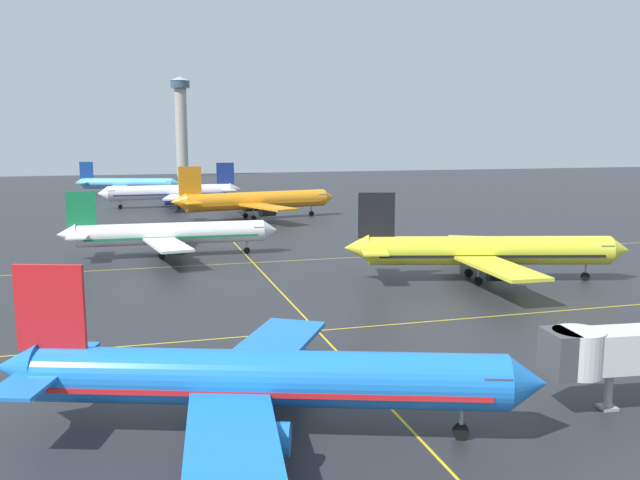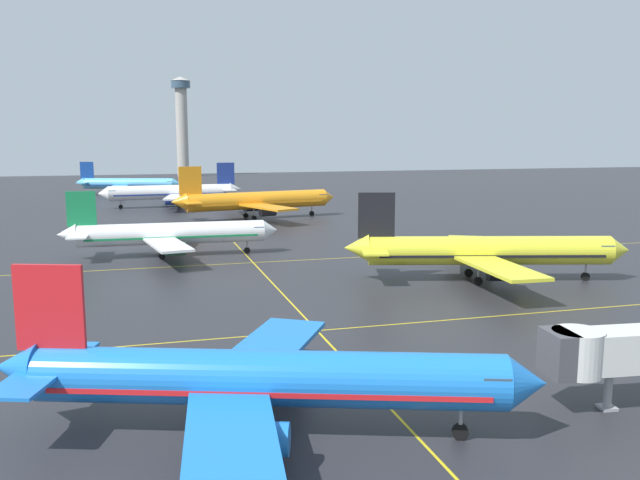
# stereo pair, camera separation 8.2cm
# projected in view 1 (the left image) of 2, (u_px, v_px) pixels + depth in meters

# --- Properties ---
(airliner_front_gate) EXTENTS (32.99, 28.22, 10.53)m
(airliner_front_gate) POSITION_uv_depth(u_px,v_px,m) (262.00, 379.00, 40.15)
(airliner_front_gate) COLOR blue
(airliner_front_gate) RESTS_ON ground
(airliner_second_row) EXTENTS (35.72, 30.41, 11.24)m
(airliner_second_row) POSITION_uv_depth(u_px,v_px,m) (485.00, 251.00, 83.17)
(airliner_second_row) COLOR yellow
(airliner_second_row) RESTS_ON ground
(airliner_third_row) EXTENTS (32.73, 28.26, 10.19)m
(airliner_third_row) POSITION_uv_depth(u_px,v_px,m) (170.00, 234.00, 100.09)
(airliner_third_row) COLOR white
(airliner_third_row) RESTS_ON ground
(airliner_far_left_stand) EXTENTS (37.93, 32.30, 11.83)m
(airliner_far_left_stand) POSITION_uv_depth(u_px,v_px,m) (256.00, 201.00, 145.14)
(airliner_far_left_stand) COLOR orange
(airliner_far_left_stand) RESTS_ON ground
(airliner_far_right_stand) EXTENTS (36.03, 31.14, 11.22)m
(airliner_far_right_stand) POSITION_uv_depth(u_px,v_px,m) (172.00, 192.00, 169.39)
(airliner_far_right_stand) COLOR white
(airliner_far_right_stand) RESTS_ON ground
(airliner_distant_taxiway) EXTENTS (32.11, 27.42, 10.19)m
(airliner_distant_taxiway) POSITION_uv_depth(u_px,v_px,m) (127.00, 184.00, 204.53)
(airliner_distant_taxiway) COLOR #5BB7E5
(airliner_distant_taxiway) RESTS_ON ground
(taxiway_markings) EXTENTS (145.51, 115.85, 0.01)m
(taxiway_markings) POSITION_uv_depth(u_px,v_px,m) (317.00, 331.00, 62.37)
(taxiway_markings) COLOR yellow
(taxiway_markings) RESTS_ON ground
(control_tower) EXTENTS (8.82, 8.82, 43.93)m
(control_tower) POSITION_uv_depth(u_px,v_px,m) (181.00, 120.00, 294.88)
(control_tower) COLOR #ADA89E
(control_tower) RESTS_ON ground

